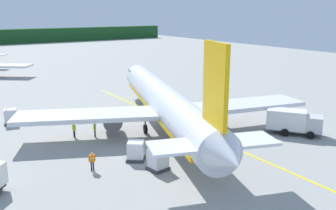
{
  "coord_description": "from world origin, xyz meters",
  "views": [
    {
      "loc": [
        2.3,
        -12.34,
        14.14
      ],
      "look_at": [
        24.83,
        21.98,
        3.6
      ],
      "focal_mm": 39.44,
      "sensor_mm": 36.0,
      "label": 1
    }
  ],
  "objects": [
    {
      "name": "crew_loader_left",
      "position": [
        25.23,
        15.22,
        0.95
      ],
      "size": [
        0.58,
        0.4,
        1.61
      ],
      "color": "#191E33",
      "rests_on": "ground"
    },
    {
      "name": "crew_marshaller",
      "position": [
        17.37,
        25.94,
        1.02
      ],
      "size": [
        0.43,
        0.55,
        1.73
      ],
      "color": "#191E33",
      "rests_on": "ground"
    },
    {
      "name": "crew_supervisor",
      "position": [
        15.35,
        27.17,
        0.96
      ],
      "size": [
        0.34,
        0.61,
        1.63
      ],
      "color": "#191E33",
      "rests_on": "ground"
    },
    {
      "name": "cargo_container_near",
      "position": [
        10.3,
        36.54,
        1.0
      ],
      "size": [
        1.98,
        1.98,
        2.1
      ],
      "color": "#333338",
      "rests_on": "ground"
    },
    {
      "name": "apron_guide_line",
      "position": [
        28.32,
        19.4,
        0.01
      ],
      "size": [
        0.3,
        60.0,
        0.01
      ],
      "primitive_type": "cube",
      "color": "yellow",
      "rests_on": "ground"
    },
    {
      "name": "service_truck_baggage",
      "position": [
        37.22,
        14.13,
        1.59
      ],
      "size": [
        5.41,
        6.26,
        2.88
      ],
      "color": "silver",
      "rests_on": "ground"
    },
    {
      "name": "cargo_container_mid",
      "position": [
        18.67,
        14.3,
        0.99
      ],
      "size": [
        1.86,
        1.86,
        2.08
      ],
      "color": "#333338",
      "rests_on": "ground"
    },
    {
      "name": "airliner_foreground",
      "position": [
        25.6,
        23.86,
        3.39
      ],
      "size": [
        33.91,
        40.49,
        11.9
      ],
      "color": "silver",
      "rests_on": "ground"
    },
    {
      "name": "crew_loader_right",
      "position": [
        13.58,
        17.35,
        1.06
      ],
      "size": [
        0.62,
        0.32,
        1.79
      ],
      "color": "#191E33",
      "rests_on": "ground"
    },
    {
      "name": "cargo_container_far",
      "position": [
        18.1,
        17.42,
        0.96
      ],
      "size": [
        2.43,
        2.43,
        2.03
      ],
      "color": "#333338",
      "rests_on": "ground"
    }
  ]
}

